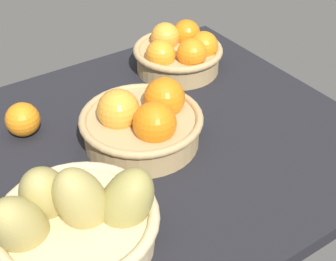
# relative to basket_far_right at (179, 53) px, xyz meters

# --- Properties ---
(market_tray) EXTENTS (0.84, 0.72, 0.03)m
(market_tray) POSITION_rel_basket_far_right_xyz_m (-0.21, -0.20, -0.06)
(market_tray) COLOR black
(market_tray) RESTS_ON ground
(basket_far_right) EXTENTS (0.21, 0.21, 0.10)m
(basket_far_right) POSITION_rel_basket_far_right_xyz_m (0.00, 0.00, 0.00)
(basket_far_right) COLOR tan
(basket_far_right) RESTS_ON market_tray
(basket_center) EXTENTS (0.24, 0.24, 0.12)m
(basket_center) POSITION_rel_basket_far_right_xyz_m (-0.22, -0.19, 0.00)
(basket_center) COLOR tan
(basket_center) RESTS_ON market_tray
(basket_near_left_pears) EXTENTS (0.28, 0.25, 0.16)m
(basket_near_left_pears) POSITION_rel_basket_far_right_xyz_m (-0.44, -0.35, 0.01)
(basket_near_left_pears) COLOR #D3BC8C
(basket_near_left_pears) RESTS_ON market_tray
(loose_orange_front_gap) EXTENTS (0.07, 0.07, 0.07)m
(loose_orange_front_gap) POSITION_rel_basket_far_right_xyz_m (-0.40, -0.04, -0.01)
(loose_orange_front_gap) COLOR orange
(loose_orange_front_gap) RESTS_ON market_tray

